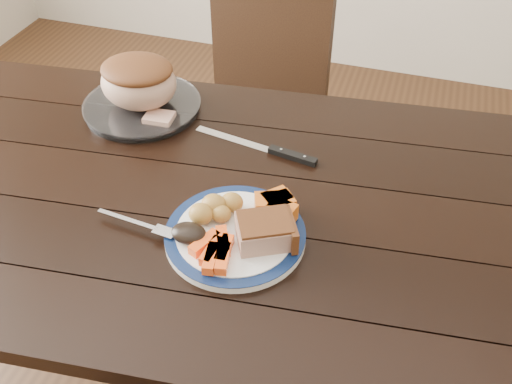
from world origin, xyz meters
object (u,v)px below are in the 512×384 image
(dinner_plate, at_px, (235,235))
(chair_far, at_px, (258,98))
(pork_slice, at_px, (265,231))
(roast_joint, at_px, (139,83))
(dining_table, at_px, (225,226))
(carving_knife, at_px, (277,151))
(serving_platter, at_px, (143,107))
(fork, at_px, (142,225))

(dinner_plate, bearing_deg, chair_far, 104.42)
(pork_slice, height_order, roast_joint, roast_joint)
(dining_table, distance_m, roast_joint, 0.44)
(carving_knife, bearing_deg, serving_platter, 179.04)
(fork, distance_m, roast_joint, 0.45)
(pork_slice, distance_m, fork, 0.25)
(dinner_plate, distance_m, carving_knife, 0.29)
(dinner_plate, xyz_separation_m, roast_joint, (-0.38, 0.36, 0.07))
(serving_platter, height_order, carving_knife, serving_platter)
(dinner_plate, relative_size, pork_slice, 2.67)
(serving_platter, xyz_separation_m, carving_knife, (0.39, -0.07, -0.00))
(serving_platter, bearing_deg, chair_far, 71.49)
(chair_far, xyz_separation_m, serving_platter, (-0.16, -0.49, 0.23))
(pork_slice, relative_size, roast_joint, 0.54)
(chair_far, height_order, carving_knife, chair_far)
(chair_far, bearing_deg, fork, 97.14)
(serving_platter, bearing_deg, dinner_plate, -43.65)
(chair_far, height_order, dinner_plate, chair_far)
(dinner_plate, xyz_separation_m, fork, (-0.18, -0.04, 0.01))
(chair_far, bearing_deg, serving_platter, 76.46)
(serving_platter, distance_m, fork, 0.45)
(chair_far, distance_m, carving_knife, 0.64)
(fork, height_order, roast_joint, roast_joint)
(roast_joint, relative_size, carving_knife, 0.61)
(dining_table, distance_m, serving_platter, 0.42)
(dining_table, height_order, fork, fork)
(chair_far, distance_m, pork_slice, 0.94)
(carving_knife, bearing_deg, roast_joint, 179.04)
(dining_table, relative_size, carving_knife, 5.29)
(serving_platter, height_order, pork_slice, pork_slice)
(chair_far, xyz_separation_m, fork, (0.03, -0.89, 0.25))
(dining_table, bearing_deg, chair_far, 101.72)
(fork, distance_m, carving_knife, 0.38)
(dinner_plate, height_order, pork_slice, pork_slice)
(pork_slice, distance_m, roast_joint, 0.58)
(fork, bearing_deg, carving_knife, 65.98)
(chair_far, bearing_deg, dinner_plate, 109.40)
(pork_slice, xyz_separation_m, roast_joint, (-0.44, 0.37, 0.04))
(roast_joint, bearing_deg, dinner_plate, -43.65)
(dining_table, distance_m, chair_far, 0.77)
(roast_joint, bearing_deg, chair_far, 71.49)
(roast_joint, bearing_deg, fork, -64.03)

